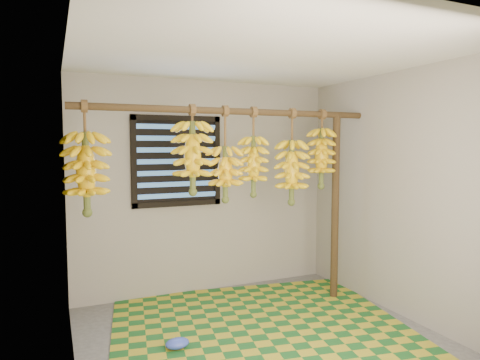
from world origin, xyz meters
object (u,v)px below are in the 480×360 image
plastic_bag (177,343)px  banana_bunch_c (225,174)px  support_post (335,207)px  banana_bunch_d (253,166)px  banana_bunch_e (292,172)px  woven_mat (258,324)px  banana_bunch_b (193,158)px  banana_bunch_a (86,174)px  banana_bunch_f (321,158)px

plastic_bag → banana_bunch_c: 1.57m
support_post → banana_bunch_d: bearing=180.0°
banana_bunch_c → banana_bunch_e: size_ratio=0.93×
woven_mat → banana_bunch_b: banana_bunch_b is taller
woven_mat → banana_bunch_e: (0.54, 0.32, 1.39)m
banana_bunch_b → banana_bunch_a: bearing=180.0°
banana_bunch_e → banana_bunch_f: bearing=0.0°
plastic_bag → banana_bunch_c: bearing=38.5°
support_post → banana_bunch_c: (-1.29, -0.00, 0.40)m
plastic_bag → banana_bunch_c: banana_bunch_c is taller
woven_mat → banana_bunch_c: size_ratio=2.88×
banana_bunch_a → banana_bunch_c: same height
plastic_bag → banana_bunch_a: bearing=141.9°
plastic_bag → banana_bunch_a: size_ratio=0.21×
woven_mat → plastic_bag: size_ratio=13.05×
support_post → banana_bunch_c: size_ratio=2.18×
banana_bunch_b → banana_bunch_f: bearing=0.0°
banana_bunch_f → banana_bunch_a: bearing=180.0°
woven_mat → banana_bunch_a: (-1.46, 0.32, 1.43)m
banana_bunch_d → plastic_bag: bearing=-151.8°
plastic_bag → banana_bunch_d: banana_bunch_d is taller
plastic_bag → woven_mat: bearing=12.3°
banana_bunch_a → banana_bunch_d: 1.56m
support_post → woven_mat: size_ratio=0.76×
banana_bunch_f → plastic_bag: bearing=-163.9°
woven_mat → banana_bunch_d: bearing=72.3°
support_post → banana_bunch_f: 0.57m
banana_bunch_c → banana_bunch_b: bearing=180.0°
woven_mat → banana_bunch_b: 1.67m
woven_mat → banana_bunch_a: banana_bunch_a is taller
woven_mat → banana_bunch_c: banana_bunch_c is taller
plastic_bag → banana_bunch_b: bearing=58.8°
plastic_bag → banana_bunch_f: size_ratio=0.24×
woven_mat → banana_bunch_f: bearing=19.4°
plastic_bag → banana_bunch_b: size_ratio=0.24×
banana_bunch_e → banana_bunch_f: size_ratio=1.19×
support_post → banana_bunch_e: banana_bunch_e is taller
woven_mat → banana_bunch_a: bearing=167.7°
banana_bunch_d → banana_bunch_e: size_ratio=0.90×
banana_bunch_a → banana_bunch_f: same height
support_post → woven_mat: 1.51m
banana_bunch_a → banana_bunch_c: size_ratio=1.05×
banana_bunch_d → banana_bunch_f: bearing=-0.0°
banana_bunch_a → banana_bunch_e: (2.00, 0.00, -0.04)m
support_post → plastic_bag: 2.20m
banana_bunch_e → support_post: bearing=0.0°
banana_bunch_b → banana_bunch_c: bearing=0.0°
support_post → banana_bunch_f: size_ratio=2.41×
woven_mat → banana_bunch_b: bearing=148.8°
banana_bunch_e → banana_bunch_f: 0.39m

